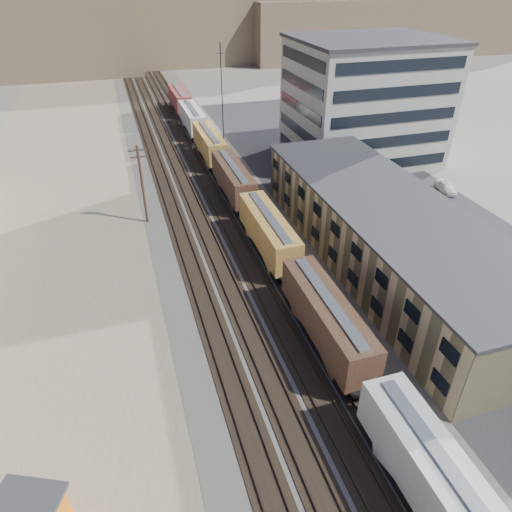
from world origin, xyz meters
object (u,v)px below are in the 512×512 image
object	(u,v)px
freight_train	(249,202)
utility_pole_north	(142,183)
parked_car_red	(501,371)
parked_car_blue	(301,148)

from	to	relation	value
freight_train	utility_pole_north	world-z (taller)	utility_pole_north
freight_train	utility_pole_north	distance (m)	13.12
utility_pole_north	parked_car_red	bearing A→B (deg)	-55.42
freight_train	parked_car_blue	size ratio (longest dim) A/B	24.21
freight_train	parked_car_red	bearing A→B (deg)	-69.48
freight_train	parked_car_blue	distance (m)	26.83
freight_train	parked_car_blue	world-z (taller)	freight_train
parked_car_red	parked_car_blue	world-z (taller)	parked_car_red
parked_car_red	parked_car_blue	size ratio (longest dim) A/B	1.00
utility_pole_north	parked_car_blue	bearing A→B (deg)	32.22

